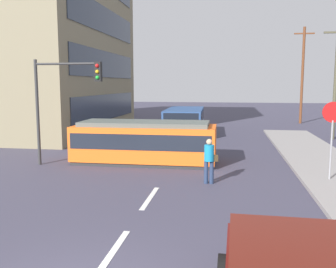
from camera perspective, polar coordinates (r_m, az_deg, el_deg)
The scene contains 13 objects.
ground_plane at distance 16.03m, azimuth 0.18°, elevation -5.53°, with size 120.00×120.00×0.00m, color #3E3C4E.
lane_stripe_1 at distance 8.62m, azimuth -8.51°, elevation -17.51°, with size 0.16×2.40×0.01m, color silver.
lane_stripe_2 at distance 12.23m, azimuth -2.77°, elevation -9.72°, with size 0.16×2.40×0.01m, color silver.
lane_stripe_3 at distance 23.28m, azimuth 3.03°, elevation -1.38°, with size 0.16×2.40×0.01m, color silver.
lane_stripe_4 at distance 29.20m, azimuth 4.28°, elevation 0.45°, with size 0.16×2.40×0.01m, color silver.
corner_building at distance 32.37m, azimuth -22.46°, elevation 14.81°, with size 14.90×16.27×16.00m.
streetcar_tram at distance 17.49m, azimuth -3.55°, elevation -1.10°, with size 6.60×2.58×1.93m.
city_bus at distance 26.53m, azimuth 2.57°, elevation 2.13°, with size 2.70×6.07×1.92m.
pedestrian_crossing at distance 13.78m, azimuth 6.33°, elevation -3.74°, with size 0.51×0.36×1.67m.
stop_sign at distance 14.89m, azimuth 23.87°, elevation 1.36°, with size 0.76×0.07×2.88m.
traffic_light_mast at distance 17.14m, azimuth -15.74°, elevation 6.35°, with size 3.11×0.33×4.73m.
utility_pole_mid at distance 26.88m, azimuth 24.29°, elevation 7.63°, with size 1.80×0.24×7.56m.
utility_pole_far at distance 36.85m, azimuth 19.89°, elevation 8.66°, with size 1.80×0.24×8.81m.
Camera 1 is at (2.42, -5.42, 3.66)m, focal length 39.83 mm.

